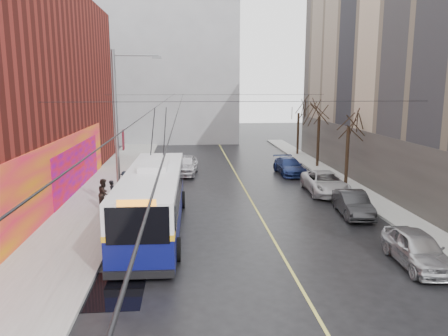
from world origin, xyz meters
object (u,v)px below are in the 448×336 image
at_px(parked_car_d, 289,166).
at_px(tree_near, 349,116).
at_px(tree_far, 299,105).
at_px(trolleybus, 153,199).
at_px(following_car, 185,165).
at_px(streetlight_pole, 119,128).
at_px(parked_car_b, 353,204).
at_px(parked_car_c, 325,183).
at_px(tree_mid, 319,108).
at_px(pedestrian_a, 113,193).
at_px(pedestrian_c, 125,183).
at_px(pedestrian_b, 104,194).
at_px(parked_car_a, 417,249).

bearing_deg(parked_car_d, tree_near, -54.89).
relative_size(tree_far, trolleybus, 0.53).
relative_size(tree_near, following_car, 1.38).
distance_m(streetlight_pole, parked_car_b, 13.53).
relative_size(tree_near, parked_car_c, 1.24).
height_order(tree_mid, pedestrian_a, tree_mid).
height_order(tree_mid, tree_far, tree_mid).
xyz_separation_m(tree_far, pedestrian_c, (-15.50, -16.15, -4.21)).
distance_m(pedestrian_b, pedestrian_c, 3.21).
height_order(tree_near, tree_mid, tree_mid).
bearing_deg(parked_car_b, parked_car_c, 94.52).
bearing_deg(following_car, parked_car_a, -57.05).
xyz_separation_m(tree_far, pedestrian_b, (-16.27, -19.26, -4.12)).
xyz_separation_m(parked_car_d, pedestrian_b, (-13.07, -9.45, 0.35)).
height_order(trolleybus, following_car, trolleybus).
relative_size(parked_car_d, pedestrian_c, 2.95).
height_order(tree_near, pedestrian_c, tree_near).
bearing_deg(following_car, pedestrian_b, -107.23).
bearing_deg(parked_car_b, parked_car_a, -85.18).
bearing_deg(parked_car_c, trolleybus, -146.19).
height_order(streetlight_pole, parked_car_d, streetlight_pole).
height_order(parked_car_a, pedestrian_a, pedestrian_a).
distance_m(parked_car_a, following_car, 21.33).
relative_size(trolleybus, pedestrian_a, 7.95).
xyz_separation_m(tree_near, following_car, (-11.65, 4.91, -4.18)).
relative_size(streetlight_pole, tree_mid, 1.35).
relative_size(parked_car_b, parked_car_d, 0.89).
xyz_separation_m(tree_mid, parked_car_d, (-3.20, -2.81, -4.58)).
bearing_deg(pedestrian_b, tree_near, -66.33).
height_order(tree_mid, pedestrian_c, tree_mid).
bearing_deg(streetlight_pole, parked_car_b, -6.22).
distance_m(parked_car_a, pedestrian_b, 16.58).
bearing_deg(parked_car_d, pedestrian_c, -155.03).
bearing_deg(parked_car_b, tree_far, 88.88).
bearing_deg(parked_car_c, tree_near, 46.72).
distance_m(tree_near, parked_car_b, 8.87).
xyz_separation_m(parked_car_a, following_car, (-9.27, 19.21, 0.09)).
height_order(tree_near, pedestrian_b, tree_near).
height_order(pedestrian_b, pedestrian_c, pedestrian_b).
xyz_separation_m(parked_car_b, parked_car_d, (-0.86, 11.58, -0.00)).
bearing_deg(tree_mid, parked_car_d, -138.69).
relative_size(parked_car_a, parked_car_c, 0.80).
bearing_deg(trolleybus, parked_car_a, -25.05).
xyz_separation_m(parked_car_b, following_car, (-9.31, 12.30, 0.12)).
height_order(tree_far, pedestrian_b, tree_far).
distance_m(streetlight_pole, tree_mid, 19.96).
relative_size(streetlight_pole, following_car, 1.94).
height_order(tree_far, pedestrian_a, tree_far).
relative_size(tree_near, trolleybus, 0.52).
distance_m(tree_near, parked_car_d, 6.81).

